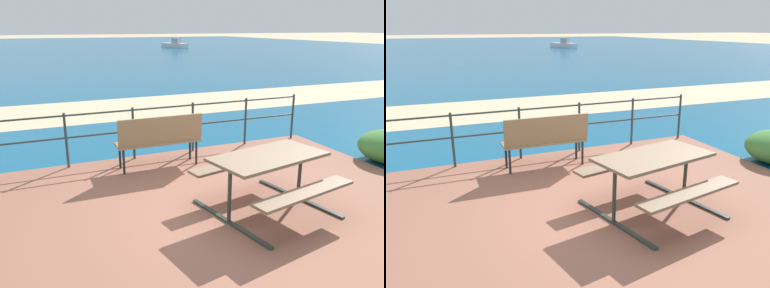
# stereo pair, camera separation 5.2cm
# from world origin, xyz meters

# --- Properties ---
(ground_plane) EXTENTS (240.00, 240.00, 0.00)m
(ground_plane) POSITION_xyz_m (0.00, 0.00, 0.00)
(ground_plane) COLOR tan
(patio_paving) EXTENTS (6.40, 5.20, 0.06)m
(patio_paving) POSITION_xyz_m (0.00, 0.00, 0.03)
(patio_paving) COLOR #935B47
(patio_paving) RESTS_ON ground
(sea_water) EXTENTS (90.00, 90.00, 0.01)m
(sea_water) POSITION_xyz_m (0.00, 40.00, 0.01)
(sea_water) COLOR #145B84
(sea_water) RESTS_ON ground
(beach_strip) EXTENTS (54.03, 3.88, 0.01)m
(beach_strip) POSITION_xyz_m (0.00, 7.34, 0.01)
(beach_strip) COLOR beige
(beach_strip) RESTS_ON ground
(picnic_table) EXTENTS (1.77, 1.76, 0.78)m
(picnic_table) POSITION_xyz_m (0.46, -0.29, 0.66)
(picnic_table) COLOR #7A6047
(picnic_table) RESTS_ON patio_paving
(park_bench) EXTENTS (1.46, 0.44, 0.93)m
(park_bench) POSITION_xyz_m (-0.31, 1.80, 0.61)
(park_bench) COLOR #8C704C
(park_bench) RESTS_ON patio_paving
(railing_fence) EXTENTS (5.94, 0.04, 0.97)m
(railing_fence) POSITION_xyz_m (0.00, 2.46, 0.67)
(railing_fence) COLOR #2D3833
(railing_fence) RESTS_ON patio_paving
(boat_near) EXTENTS (2.17, 4.27, 1.10)m
(boat_near) POSITION_xyz_m (14.17, 39.27, 0.35)
(boat_near) COLOR silver
(boat_near) RESTS_ON sea_water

